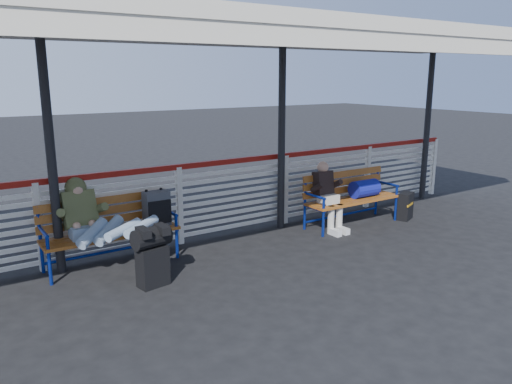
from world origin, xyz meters
TOP-DOWN VIEW (x-y plane):
  - ground at (0.00, 0.00)m, footprint 60.00×60.00m
  - fence at (0.00, 1.90)m, footprint 12.08×0.08m
  - canopy at (-0.00, 0.87)m, footprint 12.60×3.60m
  - luggage_stack at (-0.96, 0.63)m, footprint 0.49×0.33m
  - bench_left at (-0.93, 1.62)m, footprint 1.80×0.56m
  - bench_right at (3.00, 1.20)m, footprint 1.80×0.56m
  - traveler_man at (-1.31, 1.28)m, footprint 0.93×1.55m
  - companion_person at (2.35, 1.19)m, footprint 0.32×0.66m
  - suitcase_side at (3.95, 0.89)m, footprint 0.40×0.33m

SIDE VIEW (x-z plane):
  - ground at x=0.00m, z-range 0.00..0.00m
  - suitcase_side at x=3.95m, z-range 0.00..0.49m
  - luggage_stack at x=-0.96m, z-range 0.03..0.79m
  - bench_right at x=3.00m, z-range 0.12..1.04m
  - companion_person at x=2.35m, z-range 0.02..1.17m
  - bench_left at x=-0.93m, z-range 0.13..1.08m
  - fence at x=0.00m, z-range 0.04..1.28m
  - traveler_man at x=-1.31m, z-range 0.30..1.07m
  - canopy at x=0.00m, z-range 1.46..4.62m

